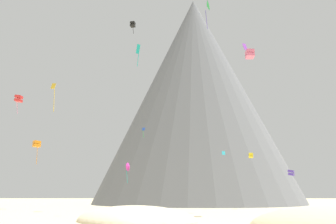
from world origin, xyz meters
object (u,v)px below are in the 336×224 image
kite_indigo_low (291,173)px  kite_yellow_low (251,155)px  bush_near_left (114,218)px  kite_violet_high (245,48)px  kite_teal_high (138,51)px  rock_massif (199,104)px  kite_cyan_low (224,153)px  kite_gold_mid (54,92)px  kite_blue_mid (143,130)px  kite_green_high (207,6)px  kite_red_mid (19,99)px  bush_near_right (94,213)px  kite_magenta_low (128,167)px  kite_black_high (133,24)px  kite_orange_low (37,144)px  kite_rainbow_mid (250,54)px  bush_far_left (123,216)px

kite_indigo_low → kite_yellow_low: size_ratio=1.41×
bush_near_left → kite_violet_high: (20.37, 21.42, 29.87)m
kite_teal_high → rock_massif: bearing=-84.1°
rock_massif → kite_teal_high: rock_massif is taller
kite_cyan_low → kite_gold_mid: bearing=-144.3°
bush_near_left → kite_blue_mid: 47.38m
kite_green_high → kite_red_mid: bearing=-90.8°
kite_cyan_low → bush_near_right: bearing=-136.0°
kite_blue_mid → kite_violet_high: bearing=30.2°
kite_magenta_low → bush_near_right: bearing=-164.9°
kite_magenta_low → kite_black_high: bearing=-151.0°
kite_black_high → kite_orange_low: bearing=179.6°
bush_near_right → kite_black_high: size_ratio=0.67×
bush_near_right → kite_indigo_low: size_ratio=1.24×
kite_violet_high → kite_gold_mid: bearing=-144.5°
kite_cyan_low → kite_orange_low: 39.87m
kite_rainbow_mid → kite_indigo_low: bearing=-125.9°
kite_violet_high → bush_far_left: bearing=-121.4°
bush_far_left → kite_magenta_low: (-3.38, 27.55, 8.06)m
kite_black_high → kite_magenta_low: size_ratio=0.68×
kite_orange_low → kite_green_high: bearing=24.3°
kite_violet_high → kite_cyan_low: 21.85m
rock_massif → kite_yellow_low: size_ratio=82.76×
kite_teal_high → kite_blue_mid: bearing=-66.3°
bush_near_right → kite_yellow_low: size_ratio=1.75×
kite_violet_high → kite_black_high: kite_black_high is taller
bush_near_left → kite_teal_high: size_ratio=0.31×
bush_far_left → kite_black_high: kite_black_high is taller
kite_teal_high → kite_red_mid: size_ratio=1.13×
kite_rainbow_mid → kite_blue_mid: 37.85m
bush_far_left → kite_rainbow_mid: bearing=26.1°
kite_orange_low → bush_near_left: bearing=-7.0°
bush_near_left → kite_black_high: kite_black_high is taller
kite_teal_high → kite_violet_high: (19.69, 8.10, 4.10)m
bush_near_right → kite_cyan_low: kite_cyan_low is taller
bush_near_left → kite_red_mid: size_ratio=0.35×
bush_near_left → kite_red_mid: (-22.01, 20.03, 19.61)m
kite_cyan_low → kite_gold_mid: kite_gold_mid is taller
kite_rainbow_mid → kite_teal_high: (-18.43, 0.77, 0.98)m
rock_massif → kite_red_mid: 60.99m
rock_massif → kite_indigo_low: rock_massif is taller
kite_orange_low → kite_green_high: 45.40m
rock_massif → kite_gold_mid: rock_massif is taller
kite_yellow_low → kite_magenta_low: (-25.90, -2.92, -2.61)m
kite_rainbow_mid → kite_blue_mid: (-20.29, 31.24, -6.72)m
kite_cyan_low → kite_rainbow_mid: bearing=-84.1°
kite_rainbow_mid → kite_teal_high: size_ratio=0.36×
kite_cyan_low → kite_yellow_low: size_ratio=0.77×
kite_rainbow_mid → kite_yellow_low: 25.94m
kite_rainbow_mid → kite_magenta_low: kite_rainbow_mid is taller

